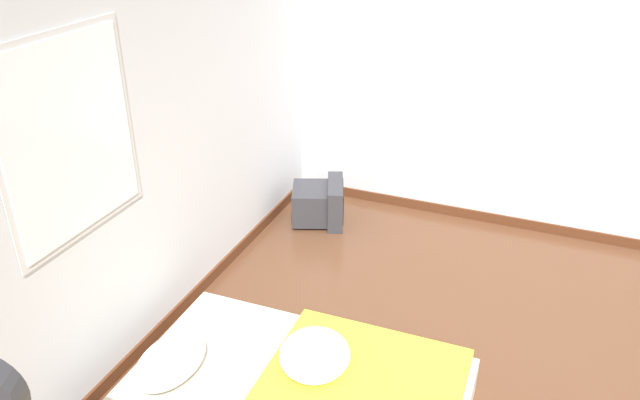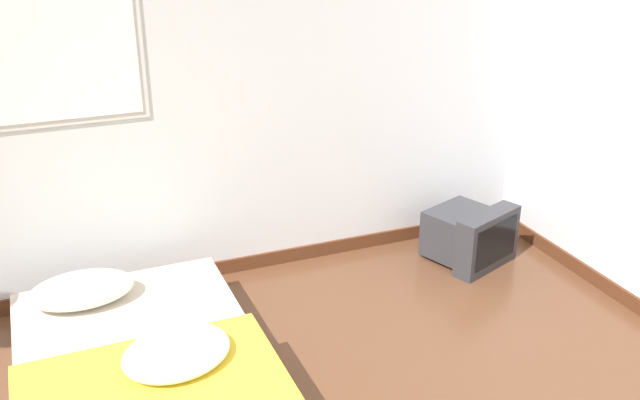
% 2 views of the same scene
% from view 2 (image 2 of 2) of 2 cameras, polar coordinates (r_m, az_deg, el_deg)
% --- Properties ---
extents(wall_back, '(7.25, 0.08, 2.60)m').
position_cam_2_polar(wall_back, '(3.96, -14.53, 9.99)').
color(wall_back, silver).
rests_on(wall_back, ground_plane).
extents(mattress_bed, '(1.11, 1.86, 0.38)m').
position_cam_2_polar(mattress_bed, '(3.33, -13.67, -14.41)').
color(mattress_bed, beige).
rests_on(mattress_bed, ground_plane).
extents(crt_tv, '(0.57, 0.57, 0.37)m').
position_cam_2_polar(crt_tv, '(4.59, 11.87, -2.77)').
color(crt_tv, '#333338').
rests_on(crt_tv, ground_plane).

